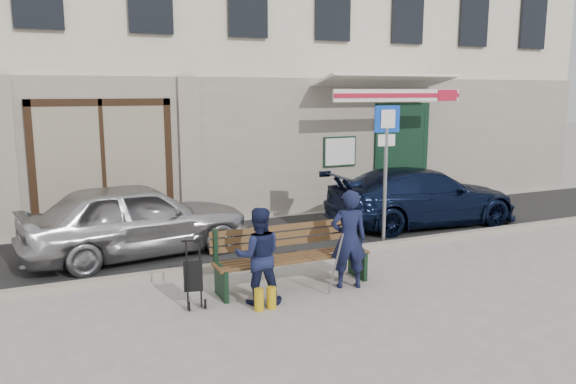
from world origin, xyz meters
TOP-DOWN VIEW (x-y plane):
  - ground at (0.00, 0.00)m, footprint 80.00×80.00m
  - asphalt_lane at (0.00, 3.10)m, footprint 60.00×3.20m
  - curb at (0.00, 1.50)m, footprint 60.00×0.18m
  - building at (0.01, 8.45)m, footprint 20.00×8.27m
  - car_silver at (-2.88, 2.89)m, footprint 4.14×2.11m
  - car_navy at (3.21, 2.79)m, footprint 4.41×2.01m
  - parking_sign at (1.51, 1.71)m, footprint 0.49×0.12m
  - bench at (-1.07, 0.32)m, footprint 2.40×1.17m
  - man at (-0.28, -0.04)m, footprint 0.62×0.50m
  - woman at (-1.73, -0.08)m, footprint 0.77×0.67m
  - stroller at (-2.58, 0.19)m, footprint 0.30×0.40m

SIDE VIEW (x-z plane):
  - ground at x=0.00m, z-range 0.00..0.00m
  - asphalt_lane at x=0.00m, z-range 0.00..0.01m
  - curb at x=0.00m, z-range 0.00..0.12m
  - stroller at x=-2.58m, z-range -0.05..0.84m
  - bench at x=-1.07m, z-range -0.03..0.95m
  - car_navy at x=3.21m, z-range 0.00..1.25m
  - car_silver at x=-2.88m, z-range 0.00..1.35m
  - woman at x=-1.73m, z-range 0.00..1.35m
  - man at x=-0.28m, z-range 0.00..1.48m
  - parking_sign at x=1.51m, z-range 0.45..3.09m
  - building at x=0.01m, z-range -0.03..9.97m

